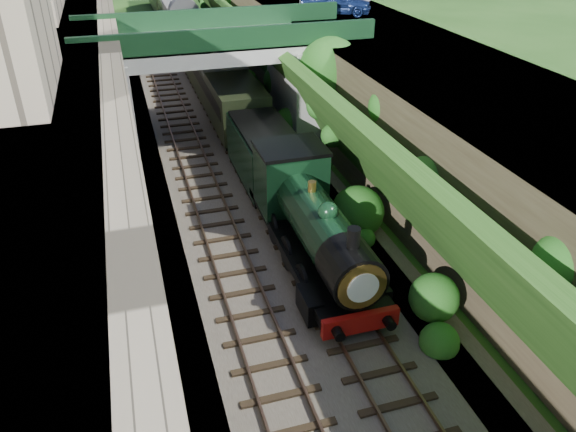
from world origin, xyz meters
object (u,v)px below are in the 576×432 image
object	(u,v)px
tree	(331,72)
car_blue	(335,2)
road_bridge	(230,74)
locomotive	(312,224)
tender	(265,157)

from	to	relation	value
tree	car_blue	size ratio (longest dim) A/B	1.43
road_bridge	locomotive	bearing A→B (deg)	-88.96
tree	road_bridge	bearing A→B (deg)	146.07
car_blue	road_bridge	bearing A→B (deg)	141.74
locomotive	road_bridge	bearing A→B (deg)	91.04
locomotive	tender	world-z (taller)	locomotive
road_bridge	tender	distance (m)	7.21
road_bridge	car_blue	xyz separation A→B (m)	(7.95, 4.03, 2.96)
car_blue	locomotive	world-z (taller)	car_blue
tree	tender	world-z (taller)	tree
tree	tender	xyz separation A→B (m)	(-4.71, -3.43, -3.03)
tree	locomotive	world-z (taller)	tree
car_blue	locomotive	distance (m)	20.38
tree	car_blue	world-z (taller)	car_blue
road_bridge	tree	bearing A→B (deg)	-33.93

